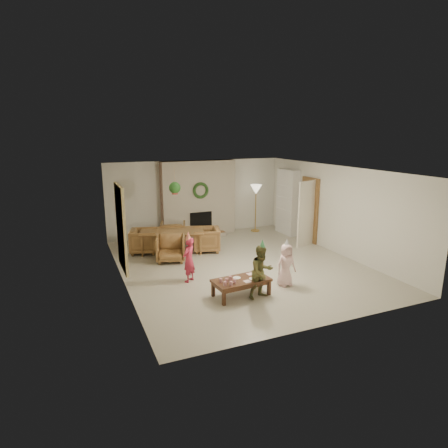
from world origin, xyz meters
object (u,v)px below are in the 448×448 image
child_red (189,260)px  child_plaid (262,272)px  dining_table (172,241)px  dining_chair_far (173,233)px  dining_chair_near (171,248)px  child_pink (286,265)px  dining_chair_left (144,241)px  dining_chair_right (206,239)px  coffee_table_top (241,280)px

child_red → child_plaid: 1.83m
dining_table → dining_chair_far: 0.80m
dining_chair_near → child_pink: (1.96, -2.65, 0.14)m
dining_chair_left → child_pink: size_ratio=0.79×
dining_chair_far → child_pink: bearing=127.1°
dining_chair_right → coffee_table_top: bearing=10.6°
dining_chair_far → child_red: child_red is taller
child_red → child_plaid: bearing=86.6°
coffee_table_top → child_red: size_ratio=1.13×
dining_table → child_red: bearing=-78.0°
dining_chair_near → dining_table: bearing=90.0°
dining_chair_far → child_pink: 4.43m
dining_table → dining_chair_left: (-0.76, 0.24, 0.03)m
child_red → dining_chair_near: bearing=-130.9°
dining_table → dining_chair_far: bearing=90.0°
dining_chair_left → child_pink: (2.48, -3.65, 0.14)m
dining_chair_near → dining_chair_left: 1.13m
dining_chair_near → dining_chair_far: (0.48, 1.52, 0.00)m
dining_table → dining_chair_left: dining_chair_left is taller
dining_chair_far → dining_chair_left: same height
dining_chair_near → child_pink: size_ratio=0.79×
dining_table → dining_chair_near: dining_chair_near is taller
dining_chair_right → coffee_table_top: dining_chair_right is taller
dining_chair_left → child_plaid: size_ratio=0.68×
dining_chair_near → child_pink: child_pink is taller
dining_chair_near → child_pink: 3.30m
coffee_table_top → child_red: bearing=118.3°
dining_table → dining_chair_far: dining_chair_far is taller
dining_chair_left → dining_chair_right: size_ratio=1.00×
child_plaid → dining_table: bearing=92.8°
dining_chair_right → child_red: (-1.18, -2.03, 0.18)m
dining_chair_far → child_pink: size_ratio=0.79×
dining_table → dining_chair_right: dining_chair_right is taller
dining_table → coffee_table_top: dining_table is taller
coffee_table_top → child_plaid: (0.35, -0.26, 0.23)m
dining_table → child_plaid: (0.90, -3.78, 0.25)m
dining_chair_far → child_plaid: child_plaid is taller
dining_chair_far → child_plaid: (0.65, -4.54, 0.22)m
child_plaid → child_pink: (0.82, 0.37, -0.08)m
dining_table → dining_chair_left: size_ratio=2.34×
child_plaid → dining_chair_right: bearing=78.7°
dining_chair_near → dining_chair_left: same height
coffee_table_top → child_red: child_red is taller
dining_chair_right → coffee_table_top: 3.25m
dining_chair_far → coffee_table_top: bearing=111.7°
dining_chair_right → child_red: 2.36m
dining_chair_left → coffee_table_top: bearing=-143.2°
child_red → child_pink: size_ratio=1.09×
child_red → child_plaid: size_ratio=0.93×
dining_table → coffee_table_top: size_ratio=1.50×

